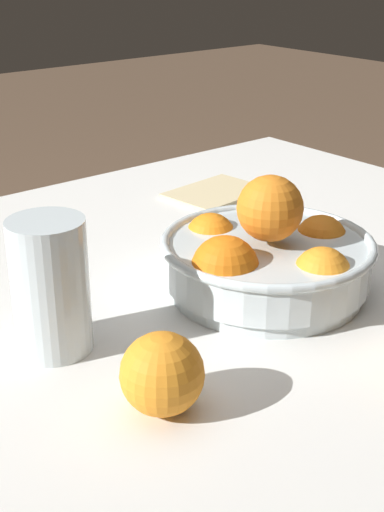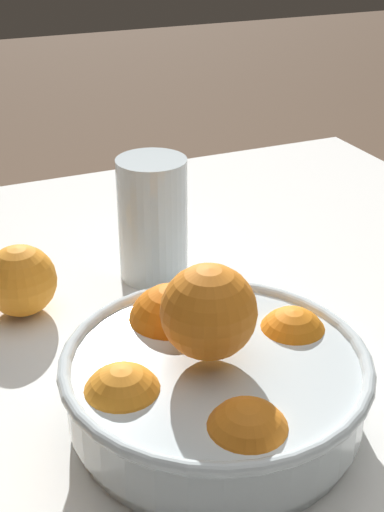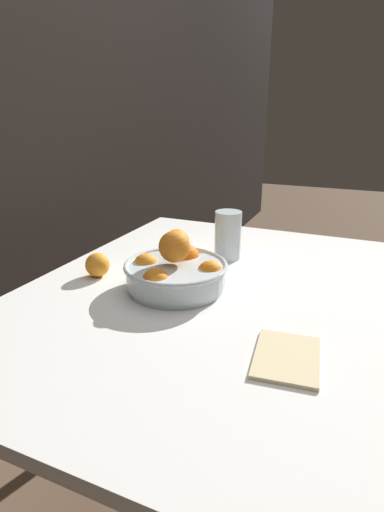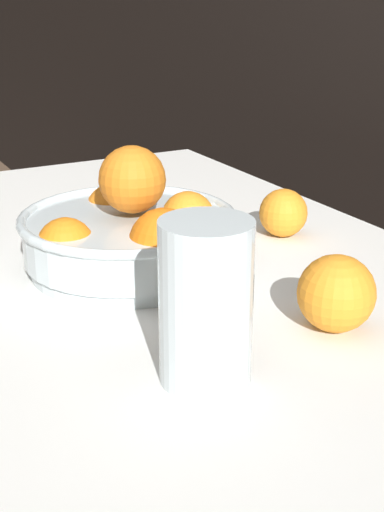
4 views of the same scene
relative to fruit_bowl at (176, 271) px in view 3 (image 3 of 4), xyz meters
The scene contains 7 objects.
ground_plane 0.82m from the fruit_bowl, 67.48° to the right, with size 12.00×12.00×0.00m, color brown.
dining_table 0.16m from the fruit_bowl, 67.48° to the right, with size 1.22×0.95×0.76m.
fruit_bowl is the anchor object (origin of this frame).
juice_glass 0.28m from the fruit_bowl, 10.24° to the right, with size 0.08×0.08×0.15m.
orange_loose_near_bowl 0.24m from the fruit_bowl, 92.94° to the left, with size 0.07×0.07×0.07m, color orange.
orange_loose_front 0.28m from the fruit_bowl, 24.76° to the left, with size 0.08×0.08×0.08m, color orange.
napkin 0.39m from the fruit_bowl, 121.73° to the right, with size 0.16×0.12×0.01m, color beige.
Camera 3 is at (-0.90, -0.33, 1.20)m, focal length 28.00 mm.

